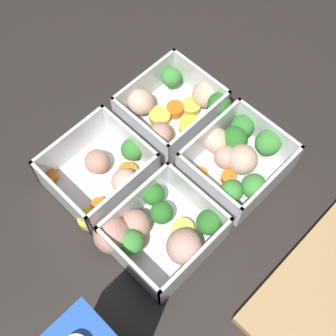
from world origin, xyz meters
name	(u,v)px	position (x,y,z in m)	size (l,w,h in m)	color
ground_plane	(168,175)	(0.00, 0.00, 0.00)	(4.00, 4.00, 0.00)	#282321
container_near_left	(176,107)	(-0.09, -0.07, 0.02)	(0.16, 0.14, 0.06)	white
container_near_right	(105,172)	(0.07, -0.06, 0.02)	(0.15, 0.13, 0.06)	white
container_far_left	(238,157)	(-0.08, 0.06, 0.03)	(0.14, 0.13, 0.06)	white
container_far_right	(156,232)	(0.08, 0.06, 0.03)	(0.15, 0.14, 0.06)	white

